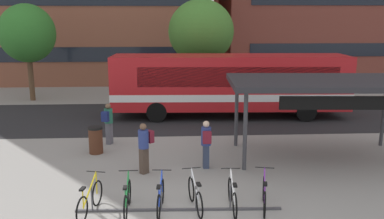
# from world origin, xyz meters

# --- Properties ---
(bus_lane_asphalt) EXTENTS (80.00, 7.20, 0.01)m
(bus_lane_asphalt) POSITION_xyz_m (0.00, 11.30, 0.00)
(bus_lane_asphalt) COLOR #232326
(bus_lane_asphalt) RESTS_ON ground
(city_bus) EXTENTS (12.11, 3.04, 3.20)m
(city_bus) POSITION_xyz_m (2.51, 11.31, 1.78)
(city_bus) COLOR red
(city_bus) RESTS_ON ground
(bike_rack) EXTENTS (5.47, 0.25, 0.70)m
(bike_rack) POSITION_xyz_m (-0.33, 0.71, 0.10)
(bike_rack) COLOR #47474C
(bike_rack) RESTS_ON ground
(parked_bicycle_yellow_0) EXTENTS (0.55, 1.70, 0.99)m
(parked_bicycle_yellow_0) POSITION_xyz_m (-2.64, 0.66, 0.38)
(parked_bicycle_yellow_0) COLOR black
(parked_bicycle_yellow_0) RESTS_ON ground
(parked_bicycle_green_1) EXTENTS (0.52, 1.72, 0.99)m
(parked_bicycle_green_1) POSITION_xyz_m (-1.67, 0.68, 0.38)
(parked_bicycle_green_1) COLOR black
(parked_bicycle_green_1) RESTS_ON ground
(parked_bicycle_blue_2) EXTENTS (0.52, 1.72, 0.99)m
(parked_bicycle_blue_2) POSITION_xyz_m (-0.81, 0.68, 0.38)
(parked_bicycle_blue_2) COLOR black
(parked_bicycle_blue_2) RESTS_ON ground
(parked_bicycle_silver_3) EXTENTS (0.52, 1.71, 0.99)m
(parked_bicycle_silver_3) POSITION_xyz_m (0.11, 0.78, 0.38)
(parked_bicycle_silver_3) COLOR black
(parked_bicycle_silver_3) RESTS_ON ground
(parked_bicycle_white_4) EXTENTS (0.52, 1.72, 0.99)m
(parked_bicycle_white_4) POSITION_xyz_m (1.09, 0.69, 0.38)
(parked_bicycle_white_4) COLOR black
(parked_bicycle_white_4) RESTS_ON ground
(parked_bicycle_purple_5) EXTENTS (0.56, 1.70, 0.99)m
(parked_bicycle_purple_5) POSITION_xyz_m (1.95, 0.71, 0.38)
(parked_bicycle_purple_5) COLOR black
(parked_bicycle_purple_5) RESTS_ON ground
(transit_shelter) EXTENTS (6.84, 3.87, 2.89)m
(transit_shelter) POSITION_xyz_m (4.95, 4.73, 2.71)
(transit_shelter) COLOR #38383D
(transit_shelter) RESTS_ON ground
(commuter_navy_pack_0) EXTENTS (0.48, 0.60, 1.69)m
(commuter_navy_pack_0) POSITION_xyz_m (-3.03, 6.76, 0.98)
(commuter_navy_pack_0) COLOR #565660
(commuter_navy_pack_0) RESTS_ON ground
(commuter_maroon_pack_1) EXTENTS (0.35, 0.53, 1.66)m
(commuter_maroon_pack_1) POSITION_xyz_m (0.68, 3.82, 0.95)
(commuter_maroon_pack_1) COLOR #2D3851
(commuter_maroon_pack_1) RESTS_ON ground
(commuter_maroon_pack_2) EXTENTS (0.59, 0.58, 1.70)m
(commuter_maroon_pack_2) POSITION_xyz_m (-1.38, 3.49, 0.98)
(commuter_maroon_pack_2) COLOR #47382D
(commuter_maroon_pack_2) RESTS_ON ground
(trash_bin) EXTENTS (0.55, 0.55, 1.03)m
(trash_bin) POSITION_xyz_m (-3.35, 5.63, 0.52)
(trash_bin) COLOR #4C2819
(trash_bin) RESTS_ON ground
(street_tree_0) EXTENTS (3.38, 3.38, 5.94)m
(street_tree_0) POSITION_xyz_m (-9.18, 16.32, 4.15)
(street_tree_0) COLOR brown
(street_tree_0) RESTS_ON ground
(street_tree_1) EXTENTS (4.03, 4.03, 6.22)m
(street_tree_1) POSITION_xyz_m (1.44, 15.95, 4.26)
(street_tree_1) COLOR brown
(street_tree_1) RESTS_ON ground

